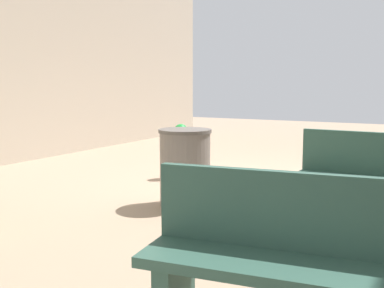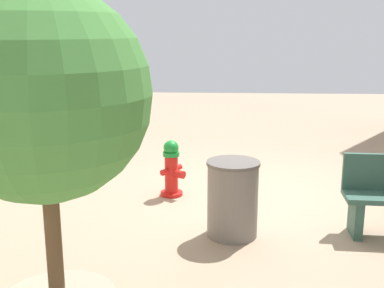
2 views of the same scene
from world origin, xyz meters
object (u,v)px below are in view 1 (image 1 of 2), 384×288
(bench_near, at_px, (372,180))
(trash_bin, at_px, (185,167))
(fire_hydrant, at_px, (181,151))
(bench_far, at_px, (286,262))

(bench_near, relative_size, trash_bin, 1.66)
(trash_bin, bearing_deg, bench_near, -176.43)
(fire_hydrant, xyz_separation_m, bench_far, (-2.79, 3.66, 0.08))
(bench_far, distance_m, trash_bin, 3.01)
(bench_far, xyz_separation_m, trash_bin, (1.94, -2.30, -0.03))
(fire_hydrant, distance_m, trash_bin, 1.60)
(fire_hydrant, relative_size, bench_far, 0.52)
(fire_hydrant, height_order, bench_near, bench_near)
(bench_near, bearing_deg, bench_far, 87.38)
(bench_near, relative_size, bench_far, 0.95)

